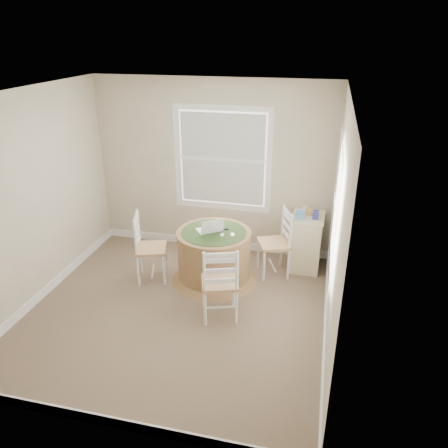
% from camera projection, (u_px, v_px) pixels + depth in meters
% --- Properties ---
extents(room, '(3.64, 3.64, 2.64)m').
position_uv_depth(room, '(191.00, 210.00, 5.00)').
color(room, '#7C644F').
rests_on(room, ground).
extents(round_table, '(1.19, 1.19, 0.72)m').
position_uv_depth(round_table, '(214.00, 254.00, 5.95)').
color(round_table, olive).
rests_on(round_table, ground).
extents(chair_left, '(0.51, 0.52, 0.95)m').
position_uv_depth(chair_left, '(151.00, 248.00, 5.92)').
color(chair_left, white).
rests_on(chair_left, ground).
extents(chair_near, '(0.52, 0.51, 0.95)m').
position_uv_depth(chair_near, '(220.00, 282.00, 5.12)').
color(chair_near, white).
rests_on(chair_near, ground).
extents(chair_right, '(0.53, 0.54, 0.95)m').
position_uv_depth(chair_right, '(274.00, 243.00, 6.06)').
color(chair_right, white).
rests_on(chair_right, ground).
extents(laptop, '(0.42, 0.41, 0.22)m').
position_uv_depth(laptop, '(210.00, 229.00, 5.83)').
color(laptop, white).
rests_on(laptop, round_table).
extents(mouse, '(0.08, 0.10, 0.03)m').
position_uv_depth(mouse, '(222.00, 235.00, 5.72)').
color(mouse, white).
rests_on(mouse, round_table).
extents(phone, '(0.07, 0.10, 0.02)m').
position_uv_depth(phone, '(233.00, 235.00, 5.74)').
color(phone, '#B7BABF').
rests_on(phone, round_table).
extents(keys, '(0.07, 0.07, 0.02)m').
position_uv_depth(keys, '(226.00, 229.00, 5.89)').
color(keys, black).
rests_on(keys, round_table).
extents(corner_chest, '(0.46, 0.61, 0.80)m').
position_uv_depth(corner_chest, '(306.00, 241.00, 6.27)').
color(corner_chest, beige).
rests_on(corner_chest, ground).
extents(tissue_box, '(0.12, 0.12, 0.10)m').
position_uv_depth(tissue_box, '(300.00, 215.00, 6.02)').
color(tissue_box, '#528EBD').
rests_on(tissue_box, corner_chest).
extents(box_yellow, '(0.15, 0.10, 0.06)m').
position_uv_depth(box_yellow, '(311.00, 213.00, 6.14)').
color(box_yellow, gold).
rests_on(box_yellow, corner_chest).
extents(box_blue, '(0.08, 0.08, 0.12)m').
position_uv_depth(box_blue, '(316.00, 215.00, 5.99)').
color(box_blue, '#323797').
rests_on(box_blue, corner_chest).
extents(cup_cream, '(0.07, 0.07, 0.09)m').
position_uv_depth(cup_cream, '(305.00, 209.00, 6.22)').
color(cup_cream, beige).
rests_on(cup_cream, corner_chest).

